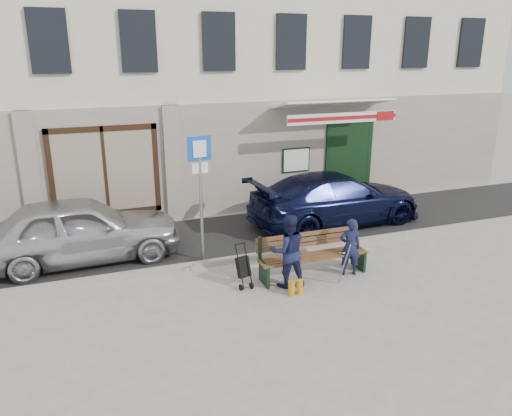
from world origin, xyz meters
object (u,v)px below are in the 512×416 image
car_navy (336,199)px  parking_sign (200,179)px  man (350,247)px  car_silver (80,230)px  stroller (243,268)px  woman (288,251)px  bench (311,256)px

car_navy → parking_sign: bearing=102.2°
car_navy → man: car_navy is taller
car_silver → stroller: 3.94m
car_silver → woman: 4.77m
parking_sign → stroller: bearing=-80.3°
man → stroller: bearing=8.9°
man → stroller: (-2.30, 0.25, -0.23)m
car_silver → stroller: size_ratio=4.86×
bench → woman: (-0.65, -0.25, 0.31)m
stroller → parking_sign: bearing=88.5°
woman → stroller: 0.97m
woman → car_silver: bearing=-28.6°
bench → stroller: 1.51m
bench → parking_sign: bearing=141.1°
bench → woman: bearing=-159.4°
car_navy → bench: bearing=138.5°
parking_sign → man: parking_sign is taller
stroller → car_silver: bearing=122.6°
bench → woman: 0.76m
man → car_silver: bearing=-12.1°
bench → stroller: bearing=178.4°
car_navy → bench: car_navy is taller
woman → parking_sign: bearing=-47.4°
car_navy → parking_sign: (-4.07, -1.22, 1.23)m
car_navy → car_silver: bearing=87.8°
woman → car_navy: bearing=-125.3°
woman → stroller: size_ratio=1.69×
car_navy → bench: size_ratio=2.05×
parking_sign → car_silver: bearing=152.8°
man → parking_sign: bearing=-17.9°
car_silver → bench: 5.20m
car_silver → parking_sign: parking_sign is taller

